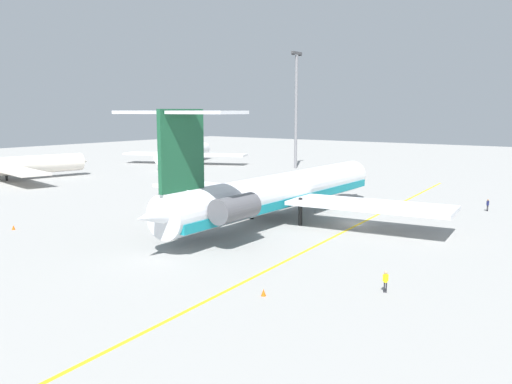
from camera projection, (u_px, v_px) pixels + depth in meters
ground at (354, 223)px, 67.37m from camera, size 332.56×332.56×0.00m
main_jetliner at (276, 192)px, 67.68m from camera, size 48.21×42.91×14.06m
airliner_mid_left at (11, 166)px, 108.35m from camera, size 32.97×32.83×9.89m
airliner_mid_right at (186, 152)px, 142.88m from camera, size 32.07×32.31×10.00m
ground_crew_near_nose at (277, 183)px, 96.65m from camera, size 0.27×0.42×1.69m
ground_crew_near_tail at (386, 279)px, 41.63m from camera, size 0.28×0.38×1.74m
ground_crew_portside at (488, 204)px, 75.40m from camera, size 0.35×0.30×1.70m
safety_cone_nose at (264, 292)px, 41.00m from camera, size 0.40×0.40×0.55m
safety_cone_wingtip at (13, 227)px, 63.77m from camera, size 0.40×0.40×0.55m
taxiway_centreline at (348, 230)px, 63.87m from camera, size 96.27×8.80×0.01m
light_mast at (296, 106)px, 129.53m from camera, size 4.00×0.70×27.64m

